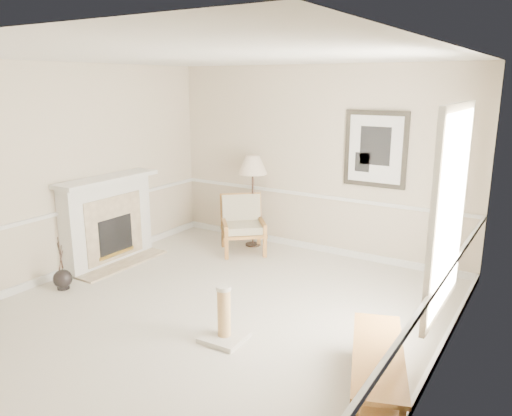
{
  "coord_description": "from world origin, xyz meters",
  "views": [
    {
      "loc": [
        3.29,
        -4.26,
        2.65
      ],
      "look_at": [
        0.18,
        0.7,
        1.16
      ],
      "focal_mm": 35.0,
      "sensor_mm": 36.0,
      "label": 1
    }
  ],
  "objects": [
    {
      "name": "ground",
      "position": [
        0.0,
        0.0,
        0.0
      ],
      "size": [
        5.5,
        5.5,
        0.0
      ],
      "primitive_type": "plane",
      "color": "silver",
      "rests_on": "ground"
    },
    {
      "name": "scratching_post",
      "position": [
        0.48,
        -0.4,
        0.19
      ],
      "size": [
        0.44,
        0.44,
        0.61
      ],
      "rotation": [
        0.0,
        0.0,
        0.04
      ],
      "color": "white",
      "rests_on": "ground"
    },
    {
      "name": "fireplace",
      "position": [
        -2.34,
        0.6,
        0.64
      ],
      "size": [
        0.64,
        1.64,
        1.31
      ],
      "color": "white",
      "rests_on": "ground"
    },
    {
      "name": "room",
      "position": [
        0.14,
        0.08,
        1.87
      ],
      "size": [
        5.04,
        5.54,
        2.92
      ],
      "color": "beige",
      "rests_on": "ground"
    },
    {
      "name": "floor_vase",
      "position": [
        -2.09,
        -0.44,
        0.13
      ],
      "size": [
        0.25,
        0.25,
        0.72
      ],
      "rotation": [
        0.0,
        0.0,
        -0.01
      ],
      "color": "black",
      "rests_on": "ground"
    },
    {
      "name": "armchair",
      "position": [
        -0.96,
        2.11,
        0.48
      ],
      "size": [
        0.98,
        0.98,
        0.89
      ],
      "rotation": [
        0.0,
        0.0,
        0.71
      ],
      "color": "olive",
      "rests_on": "ground"
    },
    {
      "name": "floor_lamp",
      "position": [
        -0.95,
        2.4,
        1.31
      ],
      "size": [
        0.56,
        0.56,
        1.5
      ],
      "rotation": [
        0.0,
        0.0,
        -0.22
      ],
      "color": "black",
      "rests_on": "ground"
    },
    {
      "name": "bench",
      "position": [
        2.15,
        -0.47,
        0.27
      ],
      "size": [
        0.89,
        1.49,
        0.41
      ],
      "rotation": [
        0.0,
        0.0,
        0.35
      ],
      "color": "olive",
      "rests_on": "ground"
    }
  ]
}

